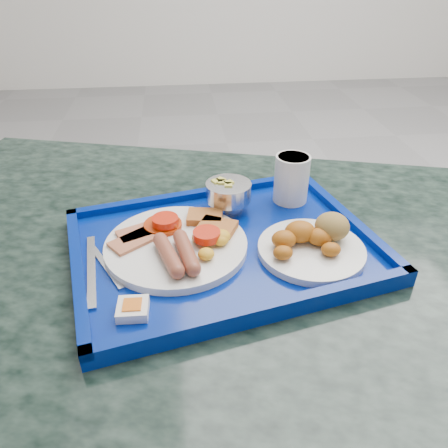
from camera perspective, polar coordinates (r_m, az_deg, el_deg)
The scene contains 10 objects.
floor at distance 2.39m, azimuth 20.47°, elevation -1.43°, with size 6.00×6.00×0.00m, color gray.
table at distance 0.89m, azimuth -2.61°, elevation -14.62°, with size 1.49×1.19×0.81m.
tray at distance 0.75m, azimuth -0.00°, elevation -3.00°, with size 0.57×0.46×0.03m.
main_plate at distance 0.73m, azimuth -5.76°, elevation -2.35°, with size 0.24×0.24×0.04m.
bread_plate at distance 0.73m, azimuth 11.56°, elevation -2.28°, with size 0.18×0.18×0.06m.
fruit_bowl at distance 0.82m, azimuth 0.56°, elevation 4.15°, with size 0.09×0.09×0.06m.
juice_cup at distance 0.86m, azimuth 8.82°, elevation 6.05°, with size 0.07×0.07×0.09m.
spoon at distance 0.75m, azimuth -12.65°, elevation -2.80°, with size 0.09×0.15×0.01m.
knife at distance 0.72m, azimuth -16.93°, elevation -5.71°, with size 0.01×0.18×0.00m, color #AAA9AC.
jam_packet at distance 0.62m, azimuth -11.82°, elevation -10.79°, with size 0.04×0.04×0.02m.
Camera 1 is at (-1.04, -1.75, 1.26)m, focal length 35.00 mm.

